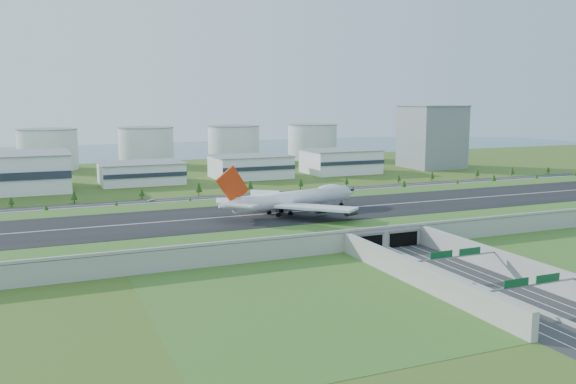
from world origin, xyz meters
name	(u,v)px	position (x,y,z in m)	size (l,w,h in m)	color
ground	(331,225)	(0.00, 0.00, 0.00)	(1200.00, 1200.00, 0.00)	#324916
airfield_deck	(331,217)	(0.00, -0.09, 4.12)	(520.00, 100.00, 9.20)	#969691
underpass_road	(463,271)	(0.00, -99.42, 3.43)	(38.80, 120.40, 8.00)	#28282B
sign_gantry_near	(455,258)	(0.00, -95.04, 6.95)	(38.70, 0.70, 9.80)	gray
sign_gantry_far	(532,286)	(0.00, -130.04, 6.95)	(38.70, 0.70, 9.80)	gray
north_expressway	(263,197)	(0.00, 95.00, 0.06)	(560.00, 36.00, 0.12)	#28282B
tree_row	(272,189)	(6.16, 95.32, 4.56)	(507.59, 48.70, 8.47)	#3D2819
hangar_mid_a	(141,173)	(-60.00, 190.00, 7.50)	(58.00, 42.00, 15.00)	white
hangar_mid_b	(250,167)	(25.00, 190.00, 8.50)	(58.00, 42.00, 17.00)	white
hangar_mid_c	(341,162)	(105.00, 190.00, 9.50)	(58.00, 42.00, 19.00)	white
office_tower	(432,137)	(200.00, 195.00, 27.50)	(46.00, 46.00, 55.00)	gray
fuel_tank_a	(48,150)	(-120.00, 310.00, 17.50)	(50.00, 50.00, 35.00)	silver
fuel_tank_b	(146,147)	(-35.00, 310.00, 17.50)	(50.00, 50.00, 35.00)	silver
fuel_tank_c	(234,144)	(50.00, 310.00, 17.50)	(50.00, 50.00, 35.00)	silver
fuel_tank_d	(312,142)	(135.00, 310.00, 17.50)	(50.00, 50.00, 35.00)	silver
bay_water	(151,150)	(0.00, 480.00, 0.03)	(1200.00, 260.00, 0.06)	#395E6E
boeing_747	(293,199)	(-21.56, -2.58, 15.02)	(79.33, 74.11, 24.94)	white
car_0	(403,267)	(-11.27, -80.16, 0.98)	(2.02, 5.03, 1.71)	silver
car_1	(483,301)	(-10.18, -121.51, 0.93)	(1.72, 4.94, 1.63)	white
car_2	(440,254)	(12.75, -69.58, 0.88)	(2.53, 5.49, 1.52)	#0B183A
car_5	(322,190)	(46.20, 104.28, 0.80)	(1.44, 4.12, 1.36)	black
car_6	(495,183)	(176.85, 85.48, 0.86)	(2.45, 5.31, 1.48)	#9F9FA4
car_7	(151,200)	(-68.20, 105.63, 0.79)	(1.87, 4.59, 1.33)	white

